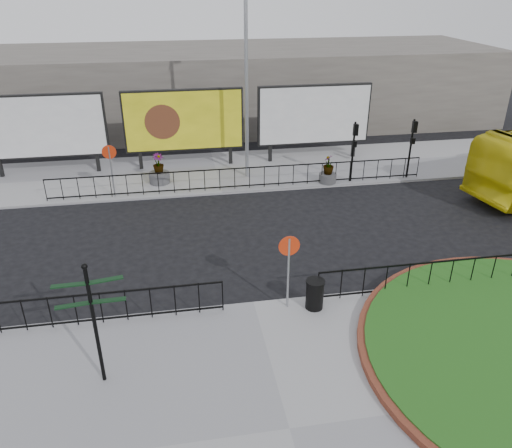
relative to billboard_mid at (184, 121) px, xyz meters
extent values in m
plane|color=black|center=(1.50, -12.97, -2.60)|extent=(90.00, 90.00, 0.00)
cube|color=gray|center=(1.50, -17.97, -2.54)|extent=(30.00, 10.00, 0.12)
cube|color=gray|center=(1.50, -0.97, -2.54)|extent=(44.00, 6.00, 0.12)
cylinder|color=gray|center=(-3.50, -3.57, -1.28)|extent=(0.07, 0.07, 2.40)
cylinder|color=#B6290C|center=(-3.50, -3.57, -0.33)|extent=(0.64, 0.03, 0.64)
cylinder|color=white|center=(-3.50, -3.55, -0.33)|extent=(0.50, 0.03, 0.50)
cylinder|color=gray|center=(2.50, -13.37, -1.28)|extent=(0.07, 0.07, 2.40)
cylinder|color=#B6290C|center=(2.50, -13.37, -0.33)|extent=(0.64, 0.03, 0.64)
cylinder|color=white|center=(2.50, -13.35, -0.33)|extent=(0.50, 0.03, 0.50)
cube|color=black|center=(-9.40, 0.03, -1.98)|extent=(0.18, 0.18, 1.00)
cube|color=black|center=(-4.60, 0.03, -1.98)|extent=(0.18, 0.18, 1.00)
cube|color=black|center=(-7.00, 0.03, 0.02)|extent=(6.20, 0.25, 3.20)
cube|color=silver|center=(-7.00, -0.13, 0.02)|extent=(6.00, 0.06, 3.00)
cube|color=black|center=(-2.40, 0.03, -1.98)|extent=(0.18, 0.18, 1.00)
cube|color=black|center=(2.40, 0.03, -1.98)|extent=(0.18, 0.18, 1.00)
cube|color=black|center=(0.00, 0.03, 0.02)|extent=(6.20, 0.25, 3.20)
cube|color=yellow|center=(0.00, -0.13, 0.02)|extent=(6.00, 0.06, 3.00)
cube|color=black|center=(4.60, 0.03, -1.98)|extent=(0.18, 0.18, 1.00)
cube|color=black|center=(9.40, 0.03, -1.98)|extent=(0.18, 0.18, 1.00)
cube|color=black|center=(7.00, 0.03, 0.02)|extent=(6.20, 0.25, 3.20)
cube|color=silver|center=(7.00, -0.13, 0.02)|extent=(6.00, 0.06, 3.00)
cylinder|color=gray|center=(3.00, -1.97, 2.02)|extent=(0.18, 0.18, 9.00)
cylinder|color=black|center=(8.00, -3.57, -0.98)|extent=(0.10, 0.10, 3.00)
cube|color=black|center=(8.00, -3.69, 0.17)|extent=(0.22, 0.18, 0.55)
cube|color=black|center=(8.00, -3.69, -0.53)|extent=(0.20, 0.16, 0.30)
cylinder|color=black|center=(11.00, -3.57, -0.98)|extent=(0.10, 0.10, 3.00)
cube|color=black|center=(11.00, -3.69, 0.17)|extent=(0.22, 0.18, 0.55)
cube|color=black|center=(11.00, -3.69, -0.53)|extent=(0.20, 0.16, 0.30)
cube|color=#6B635D|center=(1.50, 9.03, -0.10)|extent=(40.00, 10.00, 5.00)
cylinder|color=black|center=(-2.82, -15.66, -0.82)|extent=(0.09, 0.09, 3.32)
sphere|color=black|center=(-2.82, -15.66, 0.90)|extent=(0.15, 0.15, 0.15)
cube|color=black|center=(-3.23, -15.67, 0.44)|extent=(0.78, 0.16, 0.03)
cube|color=black|center=(-2.41, -15.59, 0.44)|extent=(0.79, 0.28, 0.03)
cube|color=black|center=(-3.23, -15.71, -0.09)|extent=(0.79, 0.24, 0.03)
cube|color=black|center=(-2.40, -15.65, -0.09)|extent=(0.78, 0.16, 0.03)
cylinder|color=black|center=(3.31, -13.57, -2.02)|extent=(0.55, 0.55, 0.91)
cylinder|color=black|center=(3.31, -13.57, -1.53)|extent=(0.59, 0.59, 0.06)
cylinder|color=#4C4C4F|center=(-1.43, -2.22, -2.21)|extent=(1.02, 1.02, 0.53)
imported|color=#204B14|center=(-1.43, -2.22, -1.46)|extent=(0.75, 0.75, 0.97)
cylinder|color=#4C4C4F|center=(6.80, -3.57, -2.25)|extent=(0.87, 0.87, 0.45)
imported|color=#204B14|center=(6.80, -3.57, -1.53)|extent=(0.75, 0.75, 0.99)
camera|label=1|loc=(-0.62, -25.80, 6.79)|focal=35.00mm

